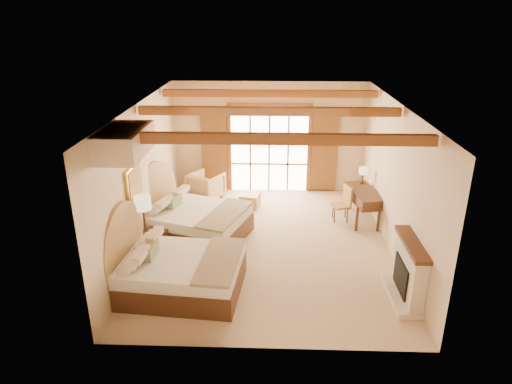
{
  "coord_description": "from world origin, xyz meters",
  "views": [
    {
      "loc": [
        0.07,
        -9.32,
        4.97
      ],
      "look_at": [
        -0.27,
        0.2,
        1.21
      ],
      "focal_mm": 32.0,
      "sensor_mm": 36.0,
      "label": 1
    }
  ],
  "objects_px": {
    "desk": "(363,204)",
    "armchair": "(206,186)",
    "bed_near": "(171,269)",
    "bed_far": "(189,219)",
    "nightstand": "(157,242)"
  },
  "relations": [
    {
      "from": "bed_near",
      "to": "desk",
      "type": "relative_size",
      "value": 1.57
    },
    {
      "from": "bed_near",
      "to": "armchair",
      "type": "relative_size",
      "value": 2.87
    },
    {
      "from": "nightstand",
      "to": "desk",
      "type": "height_order",
      "value": "desk"
    },
    {
      "from": "nightstand",
      "to": "desk",
      "type": "bearing_deg",
      "value": 35.27
    },
    {
      "from": "nightstand",
      "to": "armchair",
      "type": "relative_size",
      "value": 0.63
    },
    {
      "from": "bed_near",
      "to": "bed_far",
      "type": "bearing_deg",
      "value": 96.78
    },
    {
      "from": "bed_near",
      "to": "bed_far",
      "type": "distance_m",
      "value": 2.26
    },
    {
      "from": "bed_far",
      "to": "bed_near",
      "type": "bearing_deg",
      "value": -69.37
    },
    {
      "from": "desk",
      "to": "armchair",
      "type": "bearing_deg",
      "value": 152.67
    },
    {
      "from": "bed_far",
      "to": "nightstand",
      "type": "bearing_deg",
      "value": -105.97
    },
    {
      "from": "bed_near",
      "to": "desk",
      "type": "bearing_deg",
      "value": 43.87
    },
    {
      "from": "bed_far",
      "to": "desk",
      "type": "distance_m",
      "value": 4.42
    },
    {
      "from": "bed_near",
      "to": "desk",
      "type": "distance_m",
      "value": 5.4
    },
    {
      "from": "bed_far",
      "to": "nightstand",
      "type": "distance_m",
      "value": 1.02
    },
    {
      "from": "armchair",
      "to": "desk",
      "type": "height_order",
      "value": "desk"
    }
  ]
}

